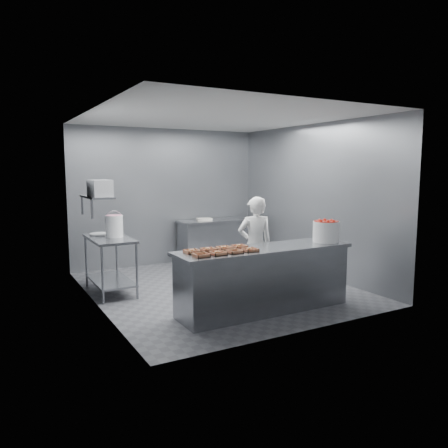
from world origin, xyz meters
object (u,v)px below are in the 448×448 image
Objects in this scene: tray_2 at (235,251)px; worker at (255,245)px; tray_5 at (208,250)px; appliance at (100,188)px; tray_1 at (218,253)px; tray_7 at (239,246)px; service_counter at (264,279)px; tray_3 at (250,250)px; tray_0 at (201,255)px; strawberry_tub at (326,231)px; tray_4 at (192,251)px; prep_table at (110,256)px; glaze_bucket at (114,226)px; back_counter at (213,240)px; tray_6 at (224,248)px.

tray_2 is 1.35m from worker.
appliance is (-1.01, 1.60, 0.77)m from tray_5.
tray_1 and tray_7 have the same top height.
worker is at bearing 38.80° from tray_1.
service_counter is 13.88× the size of tray_3.
tray_3 is 1.20m from worker.
worker is (0.94, 0.95, -0.15)m from tray_2.
service_counter is 13.88× the size of tray_0.
tray_3 and tray_5 have the same top height.
strawberry_tub reaches higher than tray_3.
service_counter is at bearing -9.56° from tray_5.
service_counter is 13.88× the size of tray_5.
tray_7 is at bearing 157.44° from service_counter.
tray_4 is at bearing 180.00° from tray_5.
prep_table is 6.40× the size of tray_3.
tray_4 is 0.24m from tray_5.
tray_5 is at bearing -65.08° from prep_table.
strawberry_tub is (1.87, -0.19, 0.15)m from tray_5.
glaze_bucket is (-1.24, 1.81, 0.16)m from tray_7.
prep_table is 3.55× the size of appliance.
tray_4 is 1.59m from worker.
glaze_bucket is (-1.57, 1.95, 0.63)m from service_counter.
service_counter is 13.88× the size of tray_1.
appliance reaches higher than tray_2.
glaze_bucket reaches higher than service_counter.
tray_5 reaches higher than back_counter.
worker is 4.59× the size of appliance.
back_counter is 3.82m from tray_1.
tray_7 is (0.00, 0.27, 0.00)m from tray_3.
worker is 2.55m from appliance.
tray_5 is at bearing 180.00° from tray_7.
tray_7 is (0.48, 0.00, 0.00)m from tray_5.
tray_0 reaches higher than service_counter.
worker reaches higher than tray_2.
tray_2 is 2.38m from appliance.
tray_4 is (-1.95, -3.11, 0.47)m from back_counter.
tray_3 is 2.51m from appliance.
back_counter is 3.35m from appliance.
back_counter is (0.90, 3.25, -0.00)m from service_counter.
tray_6 is at bearing 48.55° from tray_1.
tray_5 is 0.55× the size of appliance.
tray_0 is 2.16m from appliance.
tray_3 is 1.00× the size of tray_7.
tray_2 is 0.49× the size of strawberry_tub.
service_counter is 0.96m from worker.
service_counter is 1.73× the size of back_counter.
tray_2 is 0.55m from tray_4.
tray_2 is (0.48, 0.00, 0.00)m from tray_0.
tray_0 is 1.00× the size of tray_1.
tray_4 reaches higher than tray_0.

